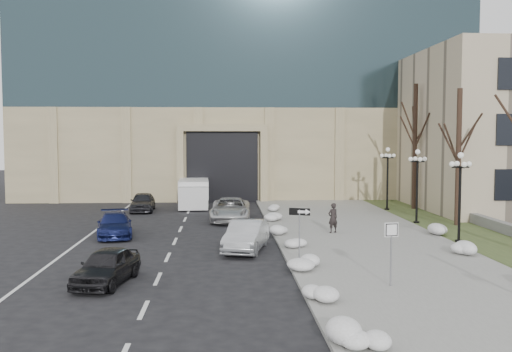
{
  "coord_description": "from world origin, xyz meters",
  "views": [
    {
      "loc": [
        -3.93,
        -16.15,
        5.58
      ],
      "look_at": [
        -2.21,
        13.58,
        3.5
      ],
      "focal_mm": 40.0,
      "sensor_mm": 36.0,
      "label": 1
    }
  ],
  "objects_px": {
    "lamppost_b": "(460,185)",
    "box_truck": "(194,194)",
    "pedestrian": "(333,218)",
    "keep_sign": "(391,240)",
    "car_c": "(115,224)",
    "car_a": "(107,266)",
    "lamppost_c": "(417,176)",
    "car_e": "(143,202)",
    "car_b": "(246,236)",
    "one_way_sign": "(303,219)",
    "car_d": "(230,209)",
    "lamppost_d": "(388,170)"
  },
  "relations": [
    {
      "from": "lamppost_b",
      "to": "box_truck",
      "type": "bearing_deg",
      "value": 131.12
    },
    {
      "from": "pedestrian",
      "to": "box_truck",
      "type": "bearing_deg",
      "value": -82.22
    },
    {
      "from": "keep_sign",
      "to": "lamppost_b",
      "type": "relative_size",
      "value": 0.52
    },
    {
      "from": "car_c",
      "to": "lamppost_b",
      "type": "distance_m",
      "value": 18.75
    },
    {
      "from": "car_a",
      "to": "lamppost_c",
      "type": "bearing_deg",
      "value": 50.35
    },
    {
      "from": "car_e",
      "to": "pedestrian",
      "type": "distance_m",
      "value": 16.33
    },
    {
      "from": "car_b",
      "to": "car_e",
      "type": "xyz_separation_m",
      "value": [
        -7.1,
        15.11,
        -0.03
      ]
    },
    {
      "from": "car_a",
      "to": "pedestrian",
      "type": "bearing_deg",
      "value": 54.77
    },
    {
      "from": "pedestrian",
      "to": "lamppost_c",
      "type": "bearing_deg",
      "value": -174.29
    },
    {
      "from": "pedestrian",
      "to": "lamppost_b",
      "type": "height_order",
      "value": "lamppost_b"
    },
    {
      "from": "box_truck",
      "to": "lamppost_b",
      "type": "xyz_separation_m",
      "value": [
        14.57,
        -16.69,
        2.05
      ]
    },
    {
      "from": "car_a",
      "to": "one_way_sign",
      "type": "height_order",
      "value": "one_way_sign"
    },
    {
      "from": "car_d",
      "to": "lamppost_d",
      "type": "distance_m",
      "value": 12.74
    },
    {
      "from": "pedestrian",
      "to": "lamppost_d",
      "type": "bearing_deg",
      "value": -145.39
    },
    {
      "from": "car_d",
      "to": "lamppost_d",
      "type": "bearing_deg",
      "value": 22.76
    },
    {
      "from": "car_e",
      "to": "lamppost_c",
      "type": "bearing_deg",
      "value": -24.61
    },
    {
      "from": "keep_sign",
      "to": "car_d",
      "type": "bearing_deg",
      "value": 100.6
    },
    {
      "from": "one_way_sign",
      "to": "lamppost_b",
      "type": "height_order",
      "value": "lamppost_b"
    },
    {
      "from": "one_way_sign",
      "to": "lamppost_d",
      "type": "distance_m",
      "value": 19.95
    },
    {
      "from": "car_b",
      "to": "pedestrian",
      "type": "height_order",
      "value": "pedestrian"
    },
    {
      "from": "car_e",
      "to": "lamppost_c",
      "type": "xyz_separation_m",
      "value": [
        18.22,
        -7.39,
        2.37
      ]
    },
    {
      "from": "car_d",
      "to": "keep_sign",
      "type": "relative_size",
      "value": 2.23
    },
    {
      "from": "car_b",
      "to": "car_c",
      "type": "distance_m",
      "value": 8.49
    },
    {
      "from": "car_c",
      "to": "one_way_sign",
      "type": "distance_m",
      "value": 12.56
    },
    {
      "from": "one_way_sign",
      "to": "pedestrian",
      "type": "bearing_deg",
      "value": 89.59
    },
    {
      "from": "car_a",
      "to": "car_e",
      "type": "height_order",
      "value": "car_e"
    },
    {
      "from": "car_c",
      "to": "car_e",
      "type": "distance_m",
      "value": 10.59
    },
    {
      "from": "car_b",
      "to": "car_a",
      "type": "bearing_deg",
      "value": -119.66
    },
    {
      "from": "keep_sign",
      "to": "car_b",
      "type": "bearing_deg",
      "value": 116.92
    },
    {
      "from": "car_a",
      "to": "car_c",
      "type": "xyz_separation_m",
      "value": [
        -1.66,
        10.42,
        -0.02
      ]
    },
    {
      "from": "car_a",
      "to": "lamppost_b",
      "type": "bearing_deg",
      "value": 34.23
    },
    {
      "from": "car_a",
      "to": "car_c",
      "type": "height_order",
      "value": "car_a"
    },
    {
      "from": "pedestrian",
      "to": "lamppost_c",
      "type": "distance_m",
      "value": 7.27
    },
    {
      "from": "car_b",
      "to": "box_truck",
      "type": "bearing_deg",
      "value": 114.39
    },
    {
      "from": "keep_sign",
      "to": "lamppost_d",
      "type": "bearing_deg",
      "value": 66.52
    },
    {
      "from": "car_e",
      "to": "lamppost_c",
      "type": "relative_size",
      "value": 0.87
    },
    {
      "from": "one_way_sign",
      "to": "car_e",
      "type": "bearing_deg",
      "value": 135.83
    },
    {
      "from": "car_c",
      "to": "pedestrian",
      "type": "bearing_deg",
      "value": -11.73
    },
    {
      "from": "car_c",
      "to": "car_a",
      "type": "bearing_deg",
      "value": -91.45
    },
    {
      "from": "car_e",
      "to": "lamppost_d",
      "type": "bearing_deg",
      "value": -5.33
    },
    {
      "from": "box_truck",
      "to": "lamppost_b",
      "type": "relative_size",
      "value": 1.41
    },
    {
      "from": "car_a",
      "to": "lamppost_c",
      "type": "distance_m",
      "value": 21.64
    },
    {
      "from": "car_c",
      "to": "pedestrian",
      "type": "distance_m",
      "value": 12.28
    },
    {
      "from": "car_c",
      "to": "box_truck",
      "type": "distance_m",
      "value": 13.91
    },
    {
      "from": "car_d",
      "to": "one_way_sign",
      "type": "xyz_separation_m",
      "value": [
        2.91,
        -13.53,
        1.33
      ]
    },
    {
      "from": "car_a",
      "to": "lamppost_d",
      "type": "distance_m",
      "value": 26.23
    },
    {
      "from": "pedestrian",
      "to": "box_truck",
      "type": "relative_size",
      "value": 0.25
    },
    {
      "from": "box_truck",
      "to": "car_b",
      "type": "bearing_deg",
      "value": -81.23
    },
    {
      "from": "lamppost_b",
      "to": "lamppost_c",
      "type": "xyz_separation_m",
      "value": [
        0.0,
        6.5,
        0.0
      ]
    },
    {
      "from": "pedestrian",
      "to": "keep_sign",
      "type": "relative_size",
      "value": 0.69
    }
  ]
}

